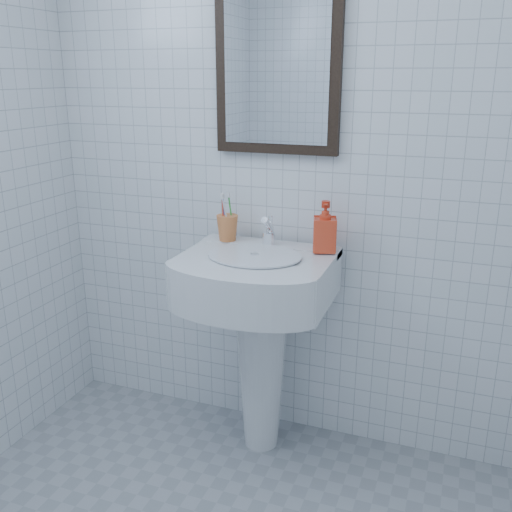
% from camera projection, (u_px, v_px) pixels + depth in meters
% --- Properties ---
extents(wall_back, '(2.20, 0.02, 2.50)m').
position_uv_depth(wall_back, '(300.00, 151.00, 2.26)').
color(wall_back, white).
rests_on(wall_back, ground).
extents(washbasin, '(0.58, 0.42, 0.89)m').
position_uv_depth(washbasin, '(260.00, 319.00, 2.30)').
color(washbasin, white).
rests_on(washbasin, ground).
extents(faucet, '(0.05, 0.11, 0.13)m').
position_uv_depth(faucet, '(269.00, 233.00, 2.29)').
color(faucet, white).
rests_on(faucet, washbasin).
extents(toothbrush_cup, '(0.12, 0.12, 0.11)m').
position_uv_depth(toothbrush_cup, '(227.00, 228.00, 2.36)').
color(toothbrush_cup, orange).
rests_on(toothbrush_cup, washbasin).
extents(soap_dispenser, '(0.11, 0.11, 0.20)m').
position_uv_depth(soap_dispenser, '(325.00, 226.00, 2.20)').
color(soap_dispenser, red).
rests_on(soap_dispenser, washbasin).
extents(wall_mirror, '(0.50, 0.04, 0.62)m').
position_uv_depth(wall_mirror, '(277.00, 72.00, 2.18)').
color(wall_mirror, black).
rests_on(wall_mirror, wall_back).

